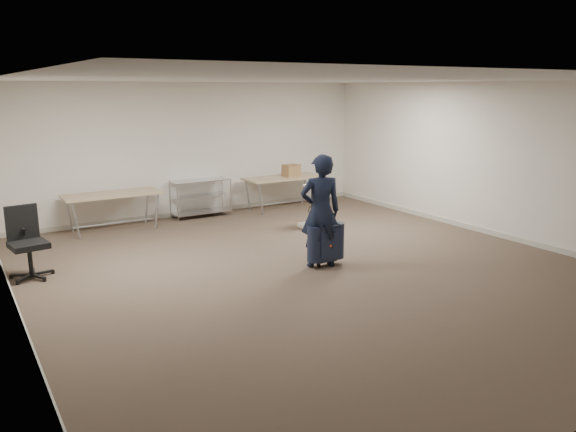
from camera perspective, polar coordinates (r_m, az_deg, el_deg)
ground at (r=8.52m, az=2.39°, el=-5.47°), size 9.00×9.00×0.00m
room_shell at (r=9.63m, az=-2.21°, el=-2.98°), size 8.00×9.00×9.00m
folding_table_left at (r=11.15m, az=-17.42°, el=1.94°), size 1.80×0.75×0.73m
folding_table_right at (r=12.60m, az=-0.46°, el=3.75°), size 1.80×0.75×0.73m
wire_shelf at (r=12.01m, az=-8.86°, el=1.99°), size 1.22×0.47×0.80m
person at (r=8.48m, az=3.33°, el=0.50°), size 0.73×0.59×1.73m
suitcase at (r=8.60m, az=3.86°, el=-2.70°), size 0.41×0.25×1.10m
office_chair at (r=8.92m, az=-24.82°, el=-3.73°), size 0.63×0.63×1.04m
equipment_cart at (r=10.89m, az=2.60°, el=-0.13°), size 0.51×0.51×0.87m
cardboard_box at (r=12.67m, az=0.32°, el=4.65°), size 0.38×0.31×0.27m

